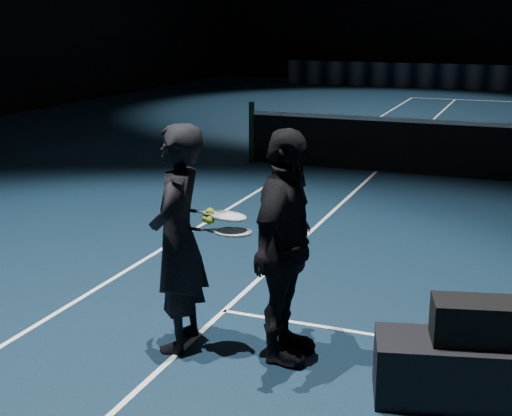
{
  "coord_description": "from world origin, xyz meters",
  "views": [
    {
      "loc": [
        -1.66,
        -11.84,
        2.57
      ],
      "look_at": [
        -3.52,
        -7.1,
        1.2
      ],
      "focal_mm": 50.0,
      "sensor_mm": 36.0,
      "label": 1
    }
  ],
  "objects": [
    {
      "name": "player_a",
      "position": [
        -4.16,
        -7.14,
        0.9
      ],
      "size": [
        0.54,
        0.72,
        1.8
      ],
      "primitive_type": "imported",
      "rotation": [
        0.0,
        0.0,
        -1.4
      ],
      "color": "black",
      "rests_on": "floor"
    },
    {
      "name": "net_post_left",
      "position": [
        -6.4,
        0.0,
        0.55
      ],
      "size": [
        0.1,
        0.1,
        1.1
      ],
      "primitive_type": "cylinder",
      "color": "black",
      "rests_on": "floor"
    },
    {
      "name": "racket_bag",
      "position": [
        -1.83,
        -7.16,
        0.59
      ],
      "size": [
        0.79,
        0.49,
        0.29
      ],
      "primitive_type": "cube",
      "rotation": [
        0.0,
        0.0,
        0.25
      ],
      "color": "black",
      "rests_on": "player_bench"
    },
    {
      "name": "bag_signature",
      "position": [
        -1.83,
        -7.32,
        0.59
      ],
      "size": [
        0.33,
        0.09,
        0.1
      ],
      "primitive_type": "cube",
      "rotation": [
        0.0,
        0.0,
        0.25
      ],
      "color": "white",
      "rests_on": "racket_bag"
    },
    {
      "name": "tennis_balls",
      "position": [
        -3.91,
        -7.11,
        1.09
      ],
      "size": [
        0.12,
        0.1,
        0.12
      ],
      "primitive_type": null,
      "color": "#BBD32C",
      "rests_on": "racket_upper"
    },
    {
      "name": "player_b",
      "position": [
        -3.32,
        -7.05,
        0.9
      ],
      "size": [
        0.45,
        1.06,
        1.8
      ],
      "primitive_type": "imported",
      "rotation": [
        0.0,
        0.0,
        1.58
      ],
      "color": "black",
      "rests_on": "floor"
    },
    {
      "name": "player_bench",
      "position": [
        -1.83,
        -7.16,
        0.22
      ],
      "size": [
        1.55,
        0.84,
        0.44
      ],
      "primitive_type": "cube",
      "rotation": [
        0.0,
        0.0,
        0.25
      ],
      "color": "black",
      "rests_on": "floor"
    },
    {
      "name": "racket_lower",
      "position": [
        -3.71,
        -7.09,
        0.99
      ],
      "size": [
        0.7,
        0.3,
        0.03
      ],
      "primitive_type": null,
      "rotation": [
        0.0,
        0.0,
        0.11
      ],
      "color": "black",
      "rests_on": "player_a"
    },
    {
      "name": "racket_upper",
      "position": [
        -3.77,
        -7.06,
        1.1
      ],
      "size": [
        0.71,
        0.34,
        0.1
      ],
      "primitive_type": null,
      "rotation": [
        0.0,
        0.1,
        0.18
      ],
      "color": "black",
      "rests_on": "player_b"
    }
  ]
}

